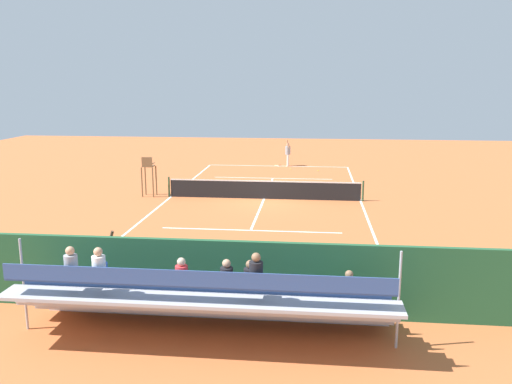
% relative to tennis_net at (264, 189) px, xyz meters
% --- Properties ---
extents(ground_plane, '(60.00, 60.00, 0.00)m').
position_rel_tennis_net_xyz_m(ground_plane, '(0.00, 0.00, -0.50)').
color(ground_plane, '#BC6033').
extents(court_line_markings, '(10.10, 22.20, 0.01)m').
position_rel_tennis_net_xyz_m(court_line_markings, '(0.00, -0.04, -0.50)').
color(court_line_markings, white).
rests_on(court_line_markings, ground).
extents(tennis_net, '(10.30, 0.10, 1.07)m').
position_rel_tennis_net_xyz_m(tennis_net, '(0.00, 0.00, 0.00)').
color(tennis_net, black).
rests_on(tennis_net, ground).
extents(backdrop_wall, '(18.00, 0.16, 2.00)m').
position_rel_tennis_net_xyz_m(backdrop_wall, '(0.00, 14.00, 0.50)').
color(backdrop_wall, '#235633').
rests_on(backdrop_wall, ground).
extents(bleacher_stand, '(9.06, 2.40, 2.48)m').
position_rel_tennis_net_xyz_m(bleacher_stand, '(0.03, 15.39, 0.47)').
color(bleacher_stand, '#B2B2B7').
rests_on(bleacher_stand, ground).
extents(umpire_chair, '(0.67, 0.67, 2.14)m').
position_rel_tennis_net_xyz_m(umpire_chair, '(6.20, -0.01, 0.81)').
color(umpire_chair, brown).
rests_on(umpire_chair, ground).
extents(courtside_bench, '(1.80, 0.40, 0.93)m').
position_rel_tennis_net_xyz_m(courtside_bench, '(-2.12, 13.27, 0.06)').
color(courtside_bench, '#234C2D').
rests_on(courtside_bench, ground).
extents(equipment_bag, '(0.90, 0.36, 0.36)m').
position_rel_tennis_net_xyz_m(equipment_bag, '(-0.30, 13.40, -0.32)').
color(equipment_bag, '#334C8C').
rests_on(equipment_bag, ground).
extents(tennis_player, '(0.37, 0.53, 1.93)m').
position_rel_tennis_net_xyz_m(tennis_player, '(-0.70, -11.10, 0.51)').
color(tennis_player, white).
rests_on(tennis_player, ground).
extents(tennis_racket, '(0.54, 0.48, 0.03)m').
position_rel_tennis_net_xyz_m(tennis_racket, '(0.11, -11.22, -0.49)').
color(tennis_racket, black).
rests_on(tennis_racket, ground).
extents(tennis_ball_near, '(0.07, 0.07, 0.07)m').
position_rel_tennis_net_xyz_m(tennis_ball_near, '(-0.96, -9.53, -0.47)').
color(tennis_ball_near, '#CCDB33').
rests_on(tennis_ball_near, ground).
extents(tennis_ball_far, '(0.07, 0.07, 0.07)m').
position_rel_tennis_net_xyz_m(tennis_ball_far, '(-2.89, -9.10, -0.47)').
color(tennis_ball_far, '#CCDB33').
rests_on(tennis_ball_far, ground).
extents(line_judge, '(0.37, 0.53, 1.93)m').
position_rel_tennis_net_xyz_m(line_judge, '(3.18, 13.38, 0.51)').
color(line_judge, '#232328').
rests_on(line_judge, ground).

